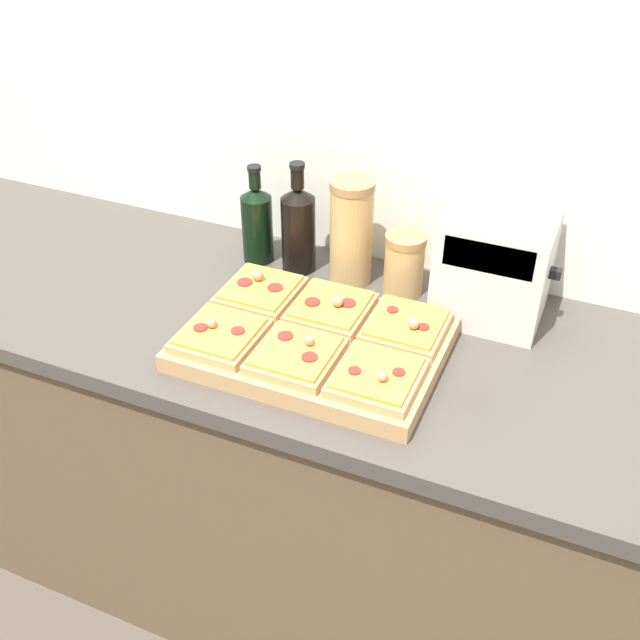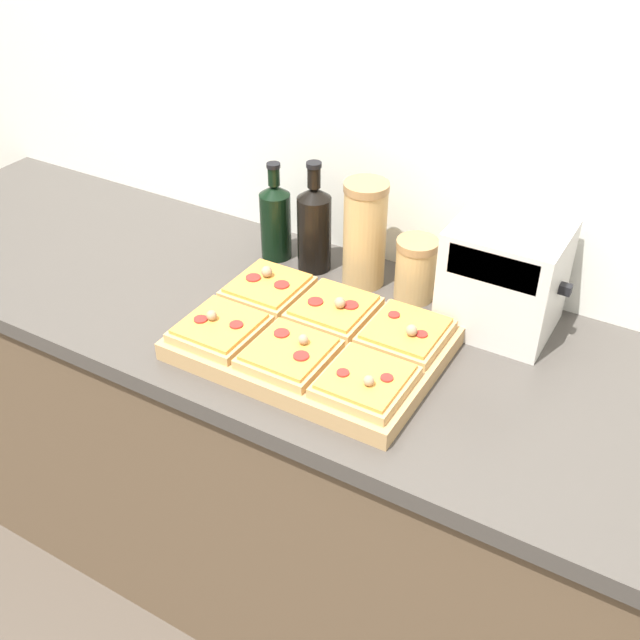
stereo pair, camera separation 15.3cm
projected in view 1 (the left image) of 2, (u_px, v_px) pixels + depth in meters
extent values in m
cube|color=silver|center=(400.00, 120.00, 1.67)|extent=(6.00, 0.06, 2.50)
cube|color=brown|center=(335.00, 483.00, 1.87)|extent=(2.60, 0.64, 0.86)
cube|color=#423D38|center=(338.00, 339.00, 1.61)|extent=(2.63, 0.67, 0.04)
cube|color=tan|center=(314.00, 343.00, 1.53)|extent=(0.52, 0.37, 0.04)
cube|color=tan|center=(261.00, 292.00, 1.63)|extent=(0.16, 0.17, 0.02)
cube|color=orange|center=(260.00, 287.00, 1.63)|extent=(0.14, 0.15, 0.01)
cylinder|color=maroon|center=(245.00, 282.00, 1.63)|extent=(0.03, 0.03, 0.00)
cylinder|color=maroon|center=(275.00, 288.00, 1.61)|extent=(0.03, 0.03, 0.00)
sphere|color=#937A5B|center=(258.00, 275.00, 1.63)|extent=(0.03, 0.03, 0.03)
cube|color=tan|center=(331.00, 309.00, 1.58)|extent=(0.16, 0.17, 0.02)
cube|color=orange|center=(331.00, 304.00, 1.57)|extent=(0.14, 0.15, 0.01)
cylinder|color=maroon|center=(312.00, 302.00, 1.57)|extent=(0.03, 0.03, 0.00)
cylinder|color=maroon|center=(348.00, 303.00, 1.56)|extent=(0.03, 0.03, 0.00)
sphere|color=#937A5B|center=(337.00, 301.00, 1.55)|extent=(0.02, 0.02, 0.02)
cube|color=tan|center=(406.00, 328.00, 1.53)|extent=(0.16, 0.17, 0.02)
cube|color=orange|center=(407.00, 322.00, 1.52)|extent=(0.14, 0.15, 0.01)
cylinder|color=maroon|center=(393.00, 310.00, 1.54)|extent=(0.02, 0.02, 0.00)
cylinder|color=maroon|center=(423.00, 327.00, 1.49)|extent=(0.02, 0.02, 0.00)
sphere|color=#937A5B|center=(414.00, 324.00, 1.49)|extent=(0.02, 0.02, 0.02)
cube|color=tan|center=(221.00, 336.00, 1.50)|extent=(0.16, 0.17, 0.02)
cube|color=orange|center=(220.00, 331.00, 1.49)|extent=(0.14, 0.15, 0.01)
cylinder|color=maroon|center=(200.00, 328.00, 1.49)|extent=(0.03, 0.03, 0.00)
cylinder|color=maroon|center=(238.00, 331.00, 1.48)|extent=(0.03, 0.03, 0.00)
sphere|color=#937A5B|center=(211.00, 323.00, 1.49)|extent=(0.02, 0.02, 0.02)
cube|color=tan|center=(296.00, 356.00, 1.45)|extent=(0.16, 0.17, 0.02)
cube|color=orange|center=(296.00, 351.00, 1.44)|extent=(0.14, 0.15, 0.01)
cylinder|color=maroon|center=(285.00, 336.00, 1.47)|extent=(0.03, 0.03, 0.00)
cylinder|color=maroon|center=(310.00, 357.00, 1.41)|extent=(0.03, 0.03, 0.00)
sphere|color=#937A5B|center=(307.00, 340.00, 1.44)|extent=(0.02, 0.02, 0.02)
cube|color=tan|center=(377.00, 378.00, 1.39)|extent=(0.16, 0.17, 0.02)
cube|color=orange|center=(377.00, 372.00, 1.39)|extent=(0.14, 0.15, 0.01)
cylinder|color=maroon|center=(355.00, 371.00, 1.38)|extent=(0.02, 0.02, 0.00)
cylinder|color=maroon|center=(399.00, 372.00, 1.38)|extent=(0.02, 0.02, 0.00)
sphere|color=#937A5B|center=(382.00, 376.00, 1.35)|extent=(0.02, 0.02, 0.02)
cylinder|color=black|center=(257.00, 229.00, 1.80)|extent=(0.07, 0.07, 0.17)
cone|color=black|center=(255.00, 193.00, 1.74)|extent=(0.07, 0.07, 0.02)
cylinder|color=black|center=(255.00, 179.00, 1.73)|extent=(0.03, 0.03, 0.04)
cylinder|color=black|center=(254.00, 168.00, 1.71)|extent=(0.03, 0.03, 0.01)
cylinder|color=black|center=(298.00, 234.00, 1.76)|extent=(0.08, 0.08, 0.18)
cone|color=black|center=(298.00, 193.00, 1.70)|extent=(0.08, 0.08, 0.03)
cylinder|color=black|center=(297.00, 178.00, 1.68)|extent=(0.03, 0.03, 0.05)
cylinder|color=black|center=(297.00, 165.00, 1.66)|extent=(0.04, 0.04, 0.01)
cylinder|color=tan|center=(351.00, 236.00, 1.70)|extent=(0.10, 0.10, 0.23)
cylinder|color=#937047|center=(352.00, 185.00, 1.63)|extent=(0.10, 0.10, 0.02)
cylinder|color=tan|center=(404.00, 267.00, 1.69)|extent=(0.09, 0.09, 0.13)
cylinder|color=#937047|center=(406.00, 239.00, 1.65)|extent=(0.09, 0.09, 0.02)
cube|color=beige|center=(494.00, 266.00, 1.59)|extent=(0.23, 0.20, 0.24)
cube|color=black|center=(489.00, 258.00, 1.48)|extent=(0.18, 0.01, 0.07)
cube|color=black|center=(556.00, 273.00, 1.54)|extent=(0.02, 0.02, 0.02)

